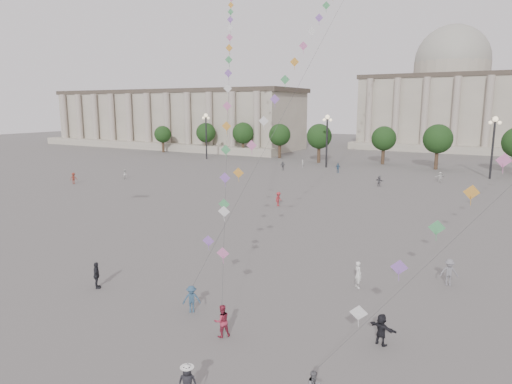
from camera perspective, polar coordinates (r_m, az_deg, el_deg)
The scene contains 23 objects.
ground at distance 28.33m, azimuth -15.46°, elevation -15.63°, with size 360.00×360.00×0.00m, color #5B5856.
hall_west at distance 145.52m, azimuth -10.39°, elevation 8.99°, with size 84.00×26.22×17.20m.
hall_central at distance 148.00m, azimuth 22.95°, elevation 10.60°, with size 48.30×34.30×35.50m.
tree_row at distance 97.62m, azimuth 18.84°, elevation 6.04°, with size 137.12×5.12×8.00m.
lamp_post_far_west at distance 108.27m, azimuth -6.26°, elevation 7.99°, with size 2.00×0.90×10.65m.
lamp_post_mid_west at distance 93.90m, azimuth 8.88°, elevation 7.52°, with size 2.00×0.90×10.65m.
lamp_post_mid_east at distance 87.83m, azimuth 27.58°, elevation 6.22°, with size 2.00×0.90×10.65m.
person_crowd_0 at distance 87.07m, azimuth 10.19°, elevation 2.97°, with size 1.07×0.44×1.82m, color #375A7D.
person_crowd_1 at distance 81.63m, azimuth -16.03°, elevation 2.13°, with size 0.77×0.60×1.58m, color silver.
person_crowd_2 at distance 79.18m, azimuth -21.85°, elevation 1.61°, with size 1.17×0.68×1.82m, color maroon.
person_crowd_3 at distance 25.82m, azimuth 15.41°, elevation -16.23°, with size 1.58×0.50×1.71m, color black.
person_crowd_4 at distance 81.04m, azimuth 22.01°, elevation 1.75°, with size 1.58×0.50×1.71m, color silver.
person_crowd_6 at distance 35.04m, azimuth 23.00°, elevation -9.23°, with size 1.23×0.71×1.90m, color slate.
person_crowd_10 at distance 94.30m, azimuth 5.85°, elevation 3.58°, with size 0.55×0.36×1.52m, color silver.
person_crowd_12 at distance 73.90m, azimuth 15.15°, elevation 1.34°, with size 1.53×0.49×1.65m, color #5A595E.
person_crowd_13 at distance 32.70m, azimuth 12.64°, elevation -10.04°, with size 0.69×0.45×1.89m, color silver.
person_crowd_16 at distance 89.28m, azimuth 3.35°, elevation 3.29°, with size 1.02×0.42×1.74m, color #5A595D.
person_crowd_17 at distance 57.21m, azimuth 2.83°, elevation -0.89°, with size 1.16×0.66×1.79m, color #A02B31.
tourist_1 at distance 33.68m, azimuth -19.30°, elevation -9.81°, with size 1.09×0.45×1.86m, color #222328.
kite_flyer_0 at distance 25.78m, azimuth -4.28°, elevation -15.76°, with size 0.88×0.69×1.82m, color #97293F.
kite_flyer_1 at distance 28.72m, azimuth -8.06°, elevation -13.10°, with size 1.09×0.63×1.68m, color #2E4C68.
hat_person at distance 21.14m, azimuth -8.56°, elevation -22.43°, with size 0.96×0.84×1.69m.
kite_train_west at distance 55.10m, azimuth -3.28°, elevation 19.15°, with size 31.19×49.47×69.45m.
Camera 1 is at (18.41, -17.61, 12.39)m, focal length 32.00 mm.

